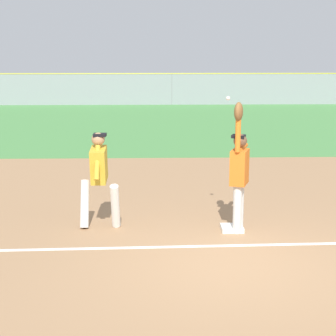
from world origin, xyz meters
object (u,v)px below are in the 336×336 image
fielder (239,169)px  parked_car_white (295,89)px  parked_car_blue (78,89)px  parked_car_silver (227,89)px  parked_car_tan (12,89)px  parked_car_red (156,89)px  baseball (228,98)px  runner (99,174)px  first_base (232,228)px

fielder → parked_car_white: bearing=-86.7°
parked_car_blue → parked_car_silver: (9.80, -0.57, 0.00)m
parked_car_blue → parked_car_silver: 9.82m
parked_car_tan → parked_car_white: size_ratio=1.02×
parked_car_red → parked_car_tan: bearing=-178.0°
parked_car_silver → parked_car_white: bearing=-4.8°
baseball → runner: bearing=-177.9°
runner → baseball: bearing=3.7°
baseball → parked_car_white: bearing=73.0°
first_base → parked_car_blue: parked_car_blue is taller
baseball → parked_car_white: baseball is taller
runner → first_base: bearing=-3.5°
first_base → parked_car_tan: (-10.41, 26.92, 0.63)m
first_base → parked_car_blue: 28.16m
baseball → parked_car_blue: baseball is taller
runner → parked_car_red: (1.23, 26.49, -0.32)m
parked_car_red → first_base: bearing=-84.3°
parked_car_red → parked_car_silver: (4.64, 0.19, 0.00)m
parked_car_red → runner: bearing=-89.3°
first_base → parked_car_silver: parked_car_silver is taller
parked_car_tan → baseball: bearing=-74.8°
parked_car_silver → parked_car_white: 4.44m
parked_car_tan → parked_car_silver: size_ratio=1.02×
first_base → parked_car_red: (-1.10, 26.70, 0.63)m
parked_car_white → parked_car_blue: bearing=174.2°
runner → baseball: size_ratio=23.24×
first_base → parked_car_silver: 27.12m
baseball → parked_car_silver: (3.62, 26.59, -1.62)m
fielder → runner: size_ratio=1.33×
parked_car_white → parked_car_tan: bearing=176.6°
parked_car_red → fielder: bearing=-84.1°
parked_car_tan → parked_car_blue: 4.18m
baseball → fielder: bearing=-64.0°
first_base → baseball: bearing=105.4°
runner → parked_car_tan: size_ratio=0.38×
baseball → parked_car_silver: size_ratio=0.02×
fielder → parked_car_tan: 28.95m
fielder → runner: 2.44m
baseball → parked_car_red: size_ratio=0.02×
first_base → parked_car_tan: parked_car_tan is taller
first_base → parked_car_red: 26.73m
parked_car_blue → parked_car_red: same height
fielder → parked_car_red: size_ratio=0.51×
parked_car_blue → fielder: bearing=-70.8°
baseball → parked_car_red: baseball is taller
fielder → parked_car_tan: bearing=-49.0°
parked_car_red → parked_car_white: bearing=3.2°
parked_car_red → baseball: bearing=-84.5°
parked_car_tan → parked_car_blue: size_ratio=1.00×
baseball → parked_car_blue: (-6.18, 27.16, -1.62)m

